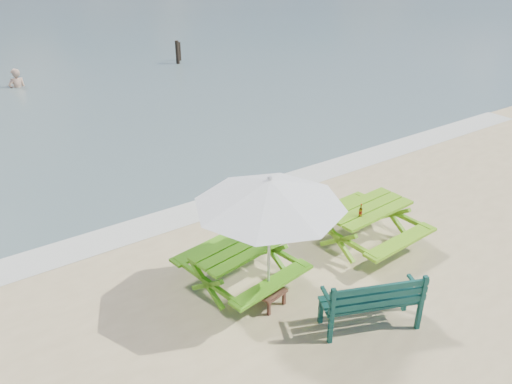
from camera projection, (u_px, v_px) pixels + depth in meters
foam_strip at (226, 202)px, 11.43m from camera, size 22.00×0.90×0.01m
picnic_table_left at (240, 267)px, 8.52m from camera, size 1.92×2.08×0.79m
picnic_table_right at (366, 227)px, 9.66m from camera, size 1.88×2.07×0.84m
park_bench at (370, 310)px, 7.66m from camera, size 1.61×1.05×0.94m
side_table at (268, 297)px, 8.17m from camera, size 0.54×0.54×0.30m
patio_umbrella at (270, 192)px, 7.30m from camera, size 2.72×2.72×2.29m
beer_bottle at (361, 212)px, 9.12m from camera, size 0.06×0.06×0.24m
swimmer at (19, 92)px, 20.36m from camera, size 0.73×0.51×1.90m
mooring_pilings at (178, 54)px, 24.14m from camera, size 0.57×0.77×1.29m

